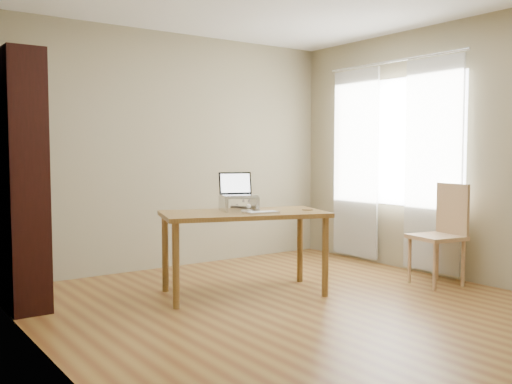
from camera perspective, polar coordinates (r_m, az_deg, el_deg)
name	(u,v)px	position (r m, az deg, el deg)	size (l,w,h in m)	color
room	(309,150)	(4.59, 5.28, 4.18)	(4.04, 4.54, 2.64)	brown
bookshelf	(18,181)	(5.15, -22.73, 1.07)	(0.30, 0.90, 2.10)	black
curtains	(391,163)	(6.49, 13.39, 2.88)	(0.03, 1.90, 2.25)	silver
desk	(244,222)	(5.14, -1.23, -3.02)	(1.61, 1.15, 0.75)	brown
laptop_stand	(239,202)	(5.19, -1.73, -1.00)	(0.32, 0.25, 0.13)	silver
laptop	(236,190)	(5.23, -2.06, 0.18)	(0.36, 0.35, 0.22)	silver
keyboard	(263,212)	(4.98, 0.67, -2.06)	(0.30, 0.17, 0.02)	silver
coaster	(308,210)	(5.30, 5.18, -1.78)	(0.10, 0.10, 0.01)	#4E3A1A
cat	(237,205)	(5.22, -1.94, -1.27)	(0.22, 0.46, 0.13)	#403B32
chair	(442,230)	(5.85, 18.06, -3.61)	(0.50, 0.50, 0.98)	tan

